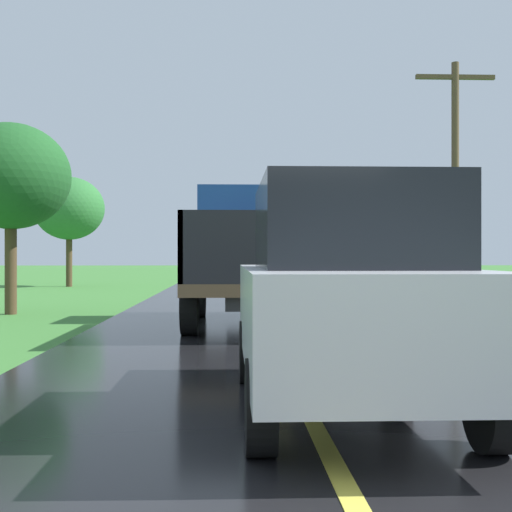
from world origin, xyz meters
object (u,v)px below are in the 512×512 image
at_px(roadside_tree_near_left, 11,177).
at_px(roadside_tree_mid_right, 69,209).
at_px(following_car, 345,294).
at_px(banana_truck_near, 248,253).
at_px(utility_pole_roadside, 455,174).

distance_m(roadside_tree_near_left, roadside_tree_mid_right, 14.74).
distance_m(roadside_tree_near_left, following_car, 12.45).
bearing_deg(roadside_tree_near_left, following_car, -59.45).
height_order(banana_truck_near, roadside_tree_near_left, roadside_tree_near_left).
height_order(utility_pole_roadside, following_car, utility_pole_roadside).
bearing_deg(utility_pole_roadside, following_car, -112.91).
xyz_separation_m(roadside_tree_near_left, following_car, (6.23, -10.55, -2.23)).
bearing_deg(roadside_tree_near_left, utility_pole_roadside, 8.38).
bearing_deg(roadside_tree_mid_right, banana_truck_near, -65.76).
relative_size(utility_pole_roadside, roadside_tree_mid_right, 1.33).
xyz_separation_m(banana_truck_near, following_car, (0.59, -7.93, -0.40)).
height_order(banana_truck_near, roadside_tree_mid_right, roadside_tree_mid_right).
distance_m(roadside_tree_mid_right, following_car, 26.60).
bearing_deg(roadside_tree_near_left, roadside_tree_mid_right, 98.23).
height_order(utility_pole_roadside, roadside_tree_mid_right, utility_pole_roadside).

